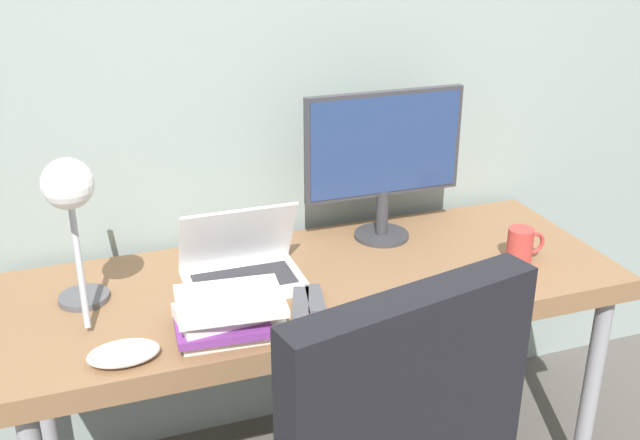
# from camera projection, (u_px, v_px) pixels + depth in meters

# --- Properties ---
(wall_back) EXTENTS (8.00, 0.05, 2.60)m
(wall_back) POSITION_uv_depth(u_px,v_px,m) (275.00, 30.00, 2.11)
(wall_back) COLOR gray
(wall_back) RESTS_ON ground_plane
(desk) EXTENTS (1.63, 0.62, 0.70)m
(desk) POSITION_uv_depth(u_px,v_px,m) (319.00, 297.00, 2.05)
(desk) COLOR brown
(desk) RESTS_ON ground_plane
(laptop) EXTENTS (0.31, 0.22, 0.21)m
(laptop) POSITION_uv_depth(u_px,v_px,m) (242.00, 267.00, 1.98)
(laptop) COLOR silver
(laptop) RESTS_ON desk
(monitor) EXTENTS (0.48, 0.16, 0.45)m
(monitor) POSITION_uv_depth(u_px,v_px,m) (384.00, 154.00, 2.16)
(monitor) COLOR #333338
(monitor) RESTS_ON desk
(desk_lamp) EXTENTS (0.13, 0.29, 0.43)m
(desk_lamp) POSITION_uv_depth(u_px,v_px,m) (71.00, 206.00, 1.66)
(desk_lamp) COLOR #4C4C51
(desk_lamp) RESTS_ON desk
(book_stack) EXTENTS (0.27, 0.21, 0.10)m
(book_stack) POSITION_uv_depth(u_px,v_px,m) (228.00, 315.00, 1.74)
(book_stack) COLOR silver
(book_stack) RESTS_ON desk
(tv_remote) EXTENTS (0.09, 0.16, 0.02)m
(tv_remote) POSITION_uv_depth(u_px,v_px,m) (301.00, 305.00, 1.86)
(tv_remote) COLOR #4C4C51
(tv_remote) RESTS_ON desk
(media_remote) EXTENTS (0.07, 0.15, 0.02)m
(media_remote) POSITION_uv_depth(u_px,v_px,m) (315.00, 301.00, 1.88)
(media_remote) COLOR #4C4C51
(media_remote) RESTS_ON desk
(mug) EXTENTS (0.12, 0.07, 0.10)m
(mug) POSITION_uv_depth(u_px,v_px,m) (521.00, 245.00, 2.09)
(mug) COLOR #B23833
(mug) RESTS_ON desk
(game_controller) EXTENTS (0.16, 0.10, 0.04)m
(game_controller) POSITION_uv_depth(u_px,v_px,m) (124.00, 353.00, 1.64)
(game_controller) COLOR white
(game_controller) RESTS_ON desk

